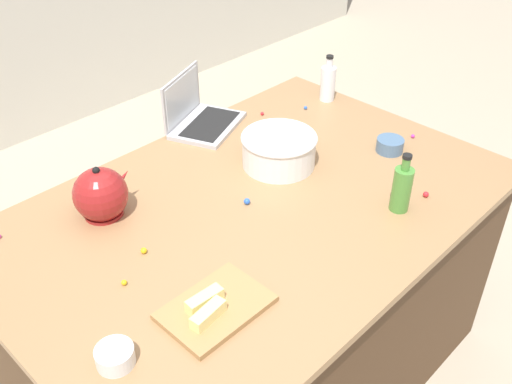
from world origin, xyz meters
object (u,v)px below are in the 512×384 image
mixing_bowl_large (279,149)px  laptop (199,116)px  cutting_board (216,308)px  bottle_olive (402,188)px  ramekin_small (115,356)px  ramekin_medium (390,145)px  butter_stick_right (205,300)px  butter_stick_left (208,314)px  bottle_vinegar (328,82)px  kettle (101,195)px

mixing_bowl_large → laptop: bearing=91.3°
laptop → cutting_board: size_ratio=1.27×
bottle_olive → ramekin_small: size_ratio=2.18×
cutting_board → ramekin_medium: (1.04, 0.13, 0.02)m
cutting_board → butter_stick_right: (-0.02, 0.02, 0.03)m
butter_stick_left → butter_stick_right: same height
bottle_vinegar → kettle: size_ratio=0.98×
cutting_board → butter_stick_right: bearing=129.4°
butter_stick_left → laptop: bearing=49.9°
bottle_vinegar → butter_stick_right: size_ratio=1.90×
laptop → bottle_olive: size_ratio=1.74×
cutting_board → ramekin_medium: bearing=7.1°
mixing_bowl_large → ramekin_medium: bearing=-33.4°
bottle_olive → ramekin_small: bearing=171.7°
laptop → kettle: size_ratio=1.74×
mixing_bowl_large → cutting_board: 0.76m
bottle_vinegar → ramekin_small: bottle_vinegar is taller
cutting_board → butter_stick_right: 0.04m
kettle → butter_stick_right: 0.57m
butter_stick_right → ramekin_medium: (1.05, 0.11, -0.01)m
bottle_olive → cutting_board: bearing=172.1°
bottle_vinegar → bottle_olive: bearing=-124.7°
butter_stick_right → ramekin_medium: bearing=5.8°
bottle_olive → cutting_board: 0.75m
kettle → cutting_board: kettle is taller
mixing_bowl_large → bottle_vinegar: bearing=20.7°
mixing_bowl_large → butter_stick_left: 0.81m
laptop → kettle: bearing=-160.0°
cutting_board → ramekin_small: bearing=170.7°
kettle → butter_stick_right: size_ratio=1.94×
bottle_vinegar → ramekin_small: 1.60m
butter_stick_left → ramekin_medium: size_ratio=1.05×
cutting_board → ramekin_small: ramekin_small is taller
bottle_vinegar → butter_stick_right: bearing=-155.6°
cutting_board → laptop: bearing=51.1°
ramekin_small → ramekin_medium: (1.33, 0.08, 0.00)m
cutting_board → butter_stick_left: size_ratio=2.64×
laptop → butter_stick_right: laptop is taller
bottle_olive → butter_stick_left: bearing=174.2°
butter_stick_right → cutting_board: bearing=-50.6°
bottle_vinegar → ramekin_small: (-1.51, -0.54, -0.06)m
bottle_olive → bottle_vinegar: bottle_olive is taller
bottle_vinegar → butter_stick_right: bottle_vinegar is taller
ramekin_small → ramekin_medium: ramekin_medium is taller
butter_stick_left → cutting_board: bearing=25.9°
bottle_vinegar → ramekin_medium: bearing=-111.7°
mixing_bowl_large → bottle_vinegar: (0.55, 0.21, 0.02)m
laptop → bottle_olive: (0.09, -0.91, 0.04)m
laptop → cutting_board: (-0.65, -0.81, -0.04)m
bottle_olive → butter_stick_left: (-0.79, 0.08, -0.05)m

